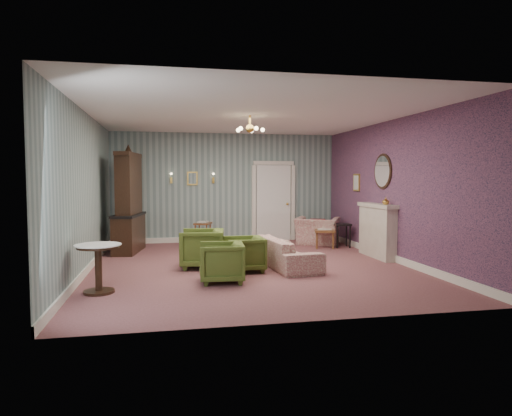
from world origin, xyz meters
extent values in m
plane|color=brown|center=(0.00, 0.00, 0.00)|extent=(7.00, 7.00, 0.00)
plane|color=white|center=(0.00, 0.00, 2.90)|extent=(7.00, 7.00, 0.00)
plane|color=slate|center=(0.00, 3.50, 1.45)|extent=(6.00, 0.00, 6.00)
plane|color=slate|center=(0.00, -3.50, 1.45)|extent=(6.00, 0.00, 6.00)
plane|color=slate|center=(-3.00, 0.00, 1.45)|extent=(0.00, 7.00, 7.00)
plane|color=slate|center=(3.00, 0.00, 1.45)|extent=(0.00, 7.00, 7.00)
plane|color=#A15069|center=(2.98, 0.00, 1.45)|extent=(0.00, 7.00, 7.00)
imported|color=#4A5C20|center=(-0.71, -1.26, 0.36)|extent=(0.71, 0.75, 0.72)
imported|color=#4A5C20|center=(-0.20, -0.49, 0.35)|extent=(0.65, 0.69, 0.71)
imported|color=#4A5C20|center=(-0.93, 0.01, 0.41)|extent=(0.85, 0.89, 0.81)
imported|color=#8F3940|center=(0.68, -0.24, 0.37)|extent=(0.74, 1.96, 0.75)
imported|color=#8F3940|center=(2.24, 2.49, 0.46)|extent=(1.26, 1.11, 0.93)
imported|color=gold|center=(2.84, 0.00, 1.23)|extent=(0.15, 0.15, 0.15)
cube|color=#5C1719|center=(2.19, 2.34, 0.48)|extent=(0.41, 0.28, 0.39)
camera|label=1|loc=(-1.59, -8.52, 1.70)|focal=31.58mm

